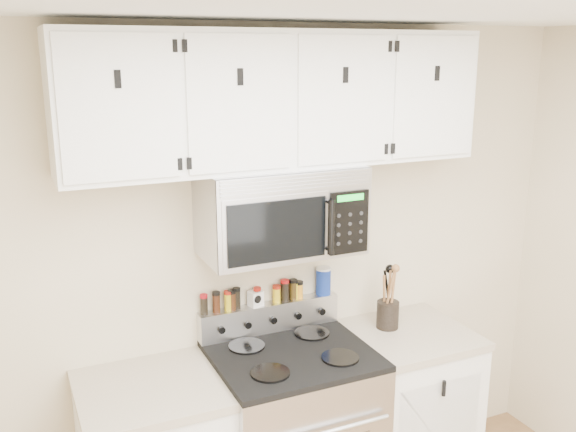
% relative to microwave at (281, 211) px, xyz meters
% --- Properties ---
extents(back_wall, '(3.50, 0.01, 2.50)m').
position_rel_microwave_xyz_m(back_wall, '(-0.00, 0.19, -0.38)').
color(back_wall, '#B9AD8B').
rests_on(back_wall, floor).
extents(base_cabinet_right, '(0.64, 0.62, 0.92)m').
position_rel_microwave_xyz_m(base_cabinet_right, '(0.69, -0.10, -1.17)').
color(base_cabinet_right, white).
rests_on(base_cabinet_right, floor).
extents(microwave, '(0.76, 0.44, 0.42)m').
position_rel_microwave_xyz_m(microwave, '(0.00, 0.00, 0.00)').
color(microwave, '#9E9EA3').
rests_on(microwave, back_wall).
extents(upper_cabinets, '(2.00, 0.35, 0.62)m').
position_rel_microwave_xyz_m(upper_cabinets, '(-0.00, 0.03, 0.52)').
color(upper_cabinets, white).
rests_on(upper_cabinets, back_wall).
extents(utensil_crock, '(0.12, 0.12, 0.35)m').
position_rel_microwave_xyz_m(utensil_crock, '(0.61, -0.02, -0.62)').
color(utensil_crock, black).
rests_on(utensil_crock, base_cabinet_right).
extents(kitchen_timer, '(0.08, 0.07, 0.08)m').
position_rel_microwave_xyz_m(kitchen_timer, '(-0.08, 0.16, -0.49)').
color(kitchen_timer, white).
rests_on(kitchen_timer, range).
extents(salt_canister, '(0.08, 0.08, 0.15)m').
position_rel_microwave_xyz_m(salt_canister, '(0.31, 0.16, -0.46)').
color(salt_canister, navy).
rests_on(salt_canister, range).
extents(spice_jar_0, '(0.04, 0.04, 0.11)m').
position_rel_microwave_xyz_m(spice_jar_0, '(-0.35, 0.16, -0.48)').
color(spice_jar_0, black).
rests_on(spice_jar_0, range).
extents(spice_jar_1, '(0.04, 0.04, 0.11)m').
position_rel_microwave_xyz_m(spice_jar_1, '(-0.29, 0.16, -0.47)').
color(spice_jar_1, '#3C1C0E').
rests_on(spice_jar_1, range).
extents(spice_jar_2, '(0.04, 0.04, 0.10)m').
position_rel_microwave_xyz_m(spice_jar_2, '(-0.22, 0.16, -0.48)').
color(spice_jar_2, gold).
rests_on(spice_jar_2, range).
extents(spice_jar_3, '(0.04, 0.04, 0.10)m').
position_rel_microwave_xyz_m(spice_jar_3, '(-0.21, 0.16, -0.48)').
color(spice_jar_3, '#40210F').
rests_on(spice_jar_3, range).
extents(spice_jar_4, '(0.04, 0.04, 0.11)m').
position_rel_microwave_xyz_m(spice_jar_4, '(-0.18, 0.16, -0.47)').
color(spice_jar_4, black).
rests_on(spice_jar_4, range).
extents(spice_jar_5, '(0.04, 0.04, 0.10)m').
position_rel_microwave_xyz_m(spice_jar_5, '(-0.07, 0.16, -0.48)').
color(spice_jar_5, '#3F270F').
rests_on(spice_jar_5, range).
extents(spice_jar_6, '(0.04, 0.04, 0.09)m').
position_rel_microwave_xyz_m(spice_jar_6, '(0.04, 0.16, -0.48)').
color(spice_jar_6, gold).
rests_on(spice_jar_6, range).
extents(spice_jar_7, '(0.04, 0.04, 0.12)m').
position_rel_microwave_xyz_m(spice_jar_7, '(0.09, 0.16, -0.47)').
color(spice_jar_7, black).
rests_on(spice_jar_7, range).
extents(spice_jar_8, '(0.04, 0.04, 0.11)m').
position_rel_microwave_xyz_m(spice_jar_8, '(0.14, 0.16, -0.47)').
color(spice_jar_8, '#39290D').
rests_on(spice_jar_8, range).
extents(spice_jar_9, '(0.04, 0.04, 0.10)m').
position_rel_microwave_xyz_m(spice_jar_9, '(0.14, 0.16, -0.48)').
color(spice_jar_9, yellow).
rests_on(spice_jar_9, range).
extents(spice_jar_10, '(0.04, 0.04, 0.09)m').
position_rel_microwave_xyz_m(spice_jar_10, '(0.17, 0.16, -0.48)').
color(spice_jar_10, orange).
rests_on(spice_jar_10, range).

